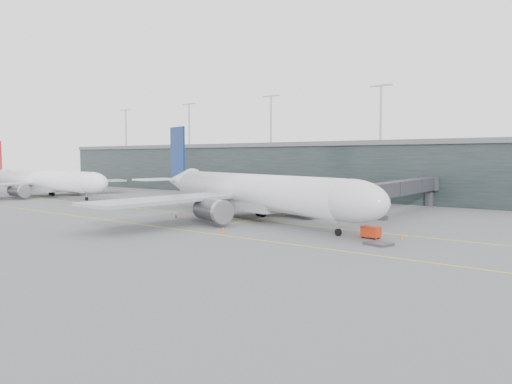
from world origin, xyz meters
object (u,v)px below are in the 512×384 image
Objects in this scene: main_aircraft at (251,192)px; gse_cart at (371,232)px; jet_bridge at (410,187)px; second_aircraft at (44,181)px.

main_aircraft is 24.30× the size of gse_cart.
main_aircraft is at bearing -125.04° from jet_bridge.
main_aircraft is 26.25m from gse_cart.
jet_bridge reaches higher than gse_cart.
second_aircraft is at bearing -166.30° from main_aircraft.
jet_bridge is 35.20m from gse_cart.
second_aircraft is at bearing -169.02° from jet_bridge.
gse_cart is (102.55, -8.70, -3.59)m from second_aircraft.
main_aircraft reaches higher than jet_bridge.
second_aircraft is (-94.49, -25.31, -0.53)m from jet_bridge.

